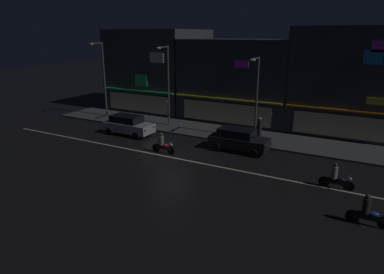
{
  "coord_description": "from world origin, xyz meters",
  "views": [
    {
      "loc": [
        12.08,
        -19.04,
        8.33
      ],
      "look_at": [
        1.0,
        1.28,
        1.3
      ],
      "focal_mm": 31.96,
      "sensor_mm": 36.0,
      "label": 1
    }
  ],
  "objects": [
    {
      "name": "pedestrian_on_sidewalk",
      "position": [
        4.16,
        6.85,
        0.97
      ],
      "size": [
        0.36,
        0.36,
        1.79
      ],
      "rotation": [
        0.0,
        0.0,
        4.74
      ],
      "color": "#232328",
      "rests_on": "sidewalk_far"
    },
    {
      "name": "sidewalk_far",
      "position": [
        0.0,
        7.26,
        0.07
      ],
      "size": [
        33.44,
        4.51,
        0.14
      ],
      "primitive_type": "cube",
      "color": "#424447",
      "rests_on": "ground"
    },
    {
      "name": "ground_plane",
      "position": [
        0.0,
        0.0,
        0.0
      ],
      "size": [
        140.0,
        140.0,
        0.0
      ],
      "primitive_type": "plane",
      "color": "black"
    },
    {
      "name": "motorcycle_opposite_lane",
      "position": [
        -1.0,
        0.52,
        0.63
      ],
      "size": [
        1.9,
        0.6,
        1.52
      ],
      "rotation": [
        0.0,
        0.0,
        0.07
      ],
      "color": "black",
      "rests_on": "ground"
    },
    {
      "name": "lane_divider_stripe",
      "position": [
        0.0,
        0.0,
        0.01
      ],
      "size": [
        31.77,
        0.16,
        0.01
      ],
      "primitive_type": "cube",
      "color": "beige",
      "rests_on": "ground"
    },
    {
      "name": "parked_car_near_kerb",
      "position": [
        3.61,
        3.61,
        0.87
      ],
      "size": [
        4.3,
        1.98,
        1.67
      ],
      "color": "black",
      "rests_on": "ground"
    },
    {
      "name": "streetlamp_mid",
      "position": [
        -4.6,
        6.86,
        4.37
      ],
      "size": [
        0.44,
        1.64,
        7.18
      ],
      "color": "#47494C",
      "rests_on": "sidewalk_far"
    },
    {
      "name": "streetlamp_east",
      "position": [
        3.83,
        6.48,
        4.03
      ],
      "size": [
        0.44,
        1.64,
        6.53
      ],
      "color": "#47494C",
      "rests_on": "sidewalk_far"
    },
    {
      "name": "traffic_cone",
      "position": [
        -7.71,
        4.18,
        0.28
      ],
      "size": [
        0.36,
        0.36,
        0.55
      ],
      "primitive_type": "cone",
      "color": "orange",
      "rests_on": "ground"
    },
    {
      "name": "storefront_left_block",
      "position": [
        10.03,
        13.8,
        4.46
      ],
      "size": [
        9.46,
        8.74,
        8.92
      ],
      "color": "#2D333D",
      "rests_on": "ground"
    },
    {
      "name": "parked_car_trailing",
      "position": [
        -6.19,
        3.09,
        0.87
      ],
      "size": [
        4.3,
        1.98,
        1.67
      ],
      "rotation": [
        0.0,
        0.0,
        3.14
      ],
      "color": "#9EA0A5",
      "rests_on": "ground"
    },
    {
      "name": "storefront_center_block",
      "position": [
        0.0,
        12.79,
        3.91
      ],
      "size": [
        10.89,
        6.71,
        7.83
      ],
      "color": "#2D333D",
      "rests_on": "ground"
    },
    {
      "name": "storefront_right_block",
      "position": [
        -10.03,
        13.79,
        4.37
      ],
      "size": [
        9.36,
        8.7,
        8.75
      ],
      "color": "#383A3F",
      "rests_on": "ground"
    },
    {
      "name": "motorcycle_following",
      "position": [
        10.73,
        0.12,
        0.63
      ],
      "size": [
        1.9,
        0.6,
        1.52
      ],
      "rotation": [
        0.0,
        0.0,
        0.01
      ],
      "color": "black",
      "rests_on": "ground"
    },
    {
      "name": "motorcycle_lead",
      "position": [
        12.47,
        -3.27,
        0.63
      ],
      "size": [
        1.9,
        0.6,
        1.52
      ],
      "rotation": [
        0.0,
        0.0,
        3.0
      ],
      "color": "black",
      "rests_on": "ground"
    },
    {
      "name": "streetlamp_west",
      "position": [
        -12.24,
        6.89,
        4.49
      ],
      "size": [
        0.44,
        1.64,
        7.41
      ],
      "color": "#47494C",
      "rests_on": "sidewalk_far"
    }
  ]
}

